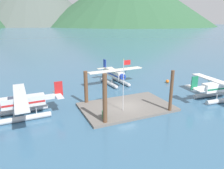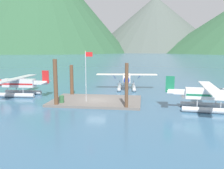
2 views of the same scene
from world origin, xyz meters
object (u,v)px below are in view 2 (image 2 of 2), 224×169
at_px(fuel_drum, 62,99).
at_px(seaplane_cream_bow_right, 127,80).
at_px(flagpole, 87,70).
at_px(seaplane_white_stbd_aft, 208,97).
at_px(mooring_buoy, 183,92).
at_px(seaplane_silver_port_fwd, 19,85).

distance_m(fuel_drum, seaplane_cream_bow_right, 14.80).
height_order(flagpole, fuel_drum, flagpole).
bearing_deg(seaplane_cream_bow_right, seaplane_white_stbd_aft, -52.60).
bearing_deg(flagpole, fuel_drum, -160.91).
distance_m(fuel_drum, mooring_buoy, 18.92).
bearing_deg(mooring_buoy, seaplane_cream_bow_right, 159.70).
height_order(flagpole, mooring_buoy, flagpole).
relative_size(fuel_drum, seaplane_white_stbd_aft, 0.08).
height_order(seaplane_cream_bow_right, seaplane_white_stbd_aft, same).
xyz_separation_m(mooring_buoy, seaplane_white_stbd_aft, (1.04, -9.89, 1.27)).
bearing_deg(flagpole, seaplane_white_stbd_aft, -5.66).
distance_m(flagpole, seaplane_white_stbd_aft, 14.69).
bearing_deg(seaplane_silver_port_fwd, seaplane_white_stbd_aft, -11.41).
height_order(mooring_buoy, seaplane_white_stbd_aft, seaplane_white_stbd_aft).
bearing_deg(fuel_drum, seaplane_white_stbd_aft, -1.25).
height_order(flagpole, seaplane_silver_port_fwd, flagpole).
relative_size(mooring_buoy, seaplane_white_stbd_aft, 0.06).
bearing_deg(seaplane_silver_port_fwd, fuel_drum, -30.03).
xyz_separation_m(flagpole, seaplane_cream_bow_right, (4.23, 11.83, -2.71)).
bearing_deg(seaplane_silver_port_fwd, seaplane_cream_bow_right, 27.42).
height_order(fuel_drum, seaplane_cream_bow_right, seaplane_cream_bow_right).
bearing_deg(mooring_buoy, flagpole, -147.57).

